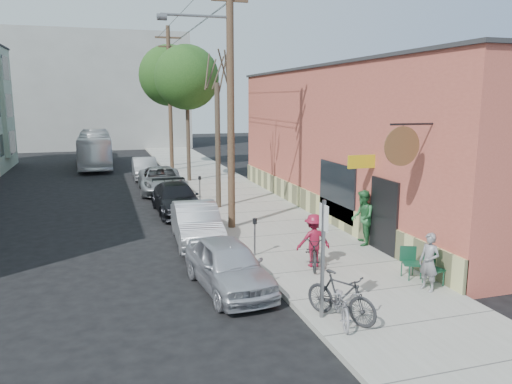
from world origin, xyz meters
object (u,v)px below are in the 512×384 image
object	(u,v)px
patio_chair_a	(412,263)
patron_green	(363,218)
parked_bike_a	(341,297)
tree_bare	(218,146)
patron_grey	(429,262)
tree_leafy_far	(170,76)
parking_meter_near	(255,231)
parking_meter_far	(200,184)
car_3	(161,180)
utility_pole_near	(229,93)
cyclist	(314,240)
tree_leafy_mid	(187,78)
car_2	(176,199)
car_0	(228,265)
parked_bike_b	(342,304)
bus	(95,149)
car_4	(145,169)
sign_post	(323,248)
car_1	(197,224)
patio_chair_b	(434,269)

from	to	relation	value
patio_chair_a	patron_green	size ratio (longest dim) A/B	0.46
patron_green	parked_bike_a	size ratio (longest dim) A/B	1.02
tree_bare	patron_grey	xyz separation A→B (m)	(2.96, -11.88, -2.09)
tree_leafy_far	patron_grey	xyz separation A→B (m)	(2.96, -27.71, -5.96)
parking_meter_near	parking_meter_far	size ratio (longest dim) A/B	1.00
tree_bare	tree_leafy_far	world-z (taller)	tree_leafy_far
patron_green	car_3	xyz separation A→B (m)	(-5.45, 12.88, -0.40)
utility_pole_near	tree_bare	bearing A→B (deg)	83.91
parking_meter_near	cyclist	distance (m)	2.08
patio_chair_a	car_3	size ratio (longest dim) A/B	0.17
parking_meter_near	patron_grey	xyz separation A→B (m)	(3.51, -4.26, -0.05)
tree_leafy_mid	car_2	xyz separation A→B (m)	(-2.00, -8.24, -5.77)
car_0	parked_bike_b	bearing A→B (deg)	-64.14
tree_leafy_mid	bus	bearing A→B (deg)	120.06
tree_bare	cyclist	distance (m)	9.42
patron_grey	parked_bike_a	distance (m)	3.21
car_3	bus	bearing A→B (deg)	107.78
car_4	bus	size ratio (longest dim) A/B	0.43
patio_chair_a	car_3	bearing A→B (deg)	130.02
utility_pole_near	car_0	size ratio (longest dim) A/B	2.46
sign_post	parked_bike_b	xyz separation A→B (m)	(0.34, -0.35, -1.25)
parked_bike_b	car_1	distance (m)	8.04
parked_bike_a	bus	xyz separation A→B (m)	(-5.55, 30.73, 0.67)
parked_bike_b	bus	xyz separation A→B (m)	(-5.53, 30.83, 0.80)
parking_meter_near	cyclist	bearing A→B (deg)	-47.90
parking_meter_far	tree_bare	xyz separation A→B (m)	(0.55, -1.75, 2.05)
tree_bare	patron_green	world-z (taller)	tree_bare
sign_post	parking_meter_near	bearing A→B (deg)	91.15
patron_green	car_1	size ratio (longest dim) A/B	0.44
car_0	car_2	world-z (taller)	car_0
utility_pole_near	car_2	distance (m)	6.25
sign_post	bus	xyz separation A→B (m)	(-5.18, 30.48, -0.45)
car_3	bus	xyz separation A→B (m)	(-3.58, 12.56, 0.67)
parking_meter_near	cyclist	world-z (taller)	cyclist
parking_meter_far	parked_bike_b	distance (m)	14.70
car_1	parked_bike_b	bearing A→B (deg)	-73.50
patron_green	parked_bike_b	xyz separation A→B (m)	(-3.51, -5.39, -0.53)
tree_leafy_far	patio_chair_a	world-z (taller)	tree_leafy_far
car_1	parked_bike_a	bearing A→B (deg)	-73.20
patron_grey	car_0	world-z (taller)	patron_grey
tree_leafy_mid	patio_chair_b	bearing A→B (deg)	-80.32
tree_leafy_far	patron_green	bearing A→B (deg)	-81.72
parked_bike_a	car_0	bearing A→B (deg)	93.54
car_1	parking_meter_far	bearing A→B (deg)	80.96
patio_chair_a	car_4	bearing A→B (deg)	127.10
patron_green	car_4	size ratio (longest dim) A/B	0.46
patron_green	parked_bike_b	bearing A→B (deg)	-8.94
parking_meter_far	car_0	bearing A→B (deg)	-97.13
parked_bike_b	car_1	size ratio (longest dim) A/B	0.38
patron_grey	car_2	size ratio (longest dim) A/B	0.34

